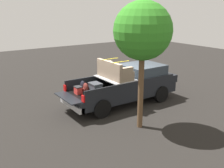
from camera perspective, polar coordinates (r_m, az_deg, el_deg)
name	(u,v)px	position (r m, az deg, el deg)	size (l,w,h in m)	color
ground_plane	(122,103)	(12.94, 2.20, -4.25)	(40.00, 40.00, 0.00)	black
pickup_truck	(128,84)	(12.83, 3.51, 0.04)	(6.05, 2.06, 2.23)	black
tree_background	(143,32)	(9.56, 6.77, 11.40)	(2.15, 2.15, 4.86)	brown
trash_can	(153,77)	(16.06, 9.02, 1.56)	(0.60, 0.60, 0.98)	#3F4C66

